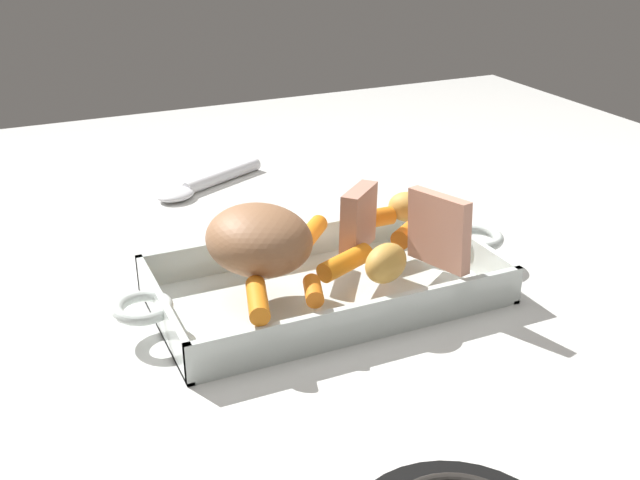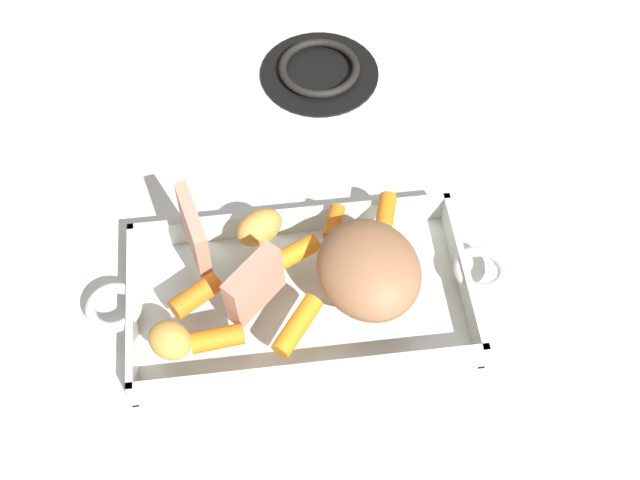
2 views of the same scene
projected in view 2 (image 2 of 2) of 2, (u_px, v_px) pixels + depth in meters
ground_plane at (301, 304)px, 0.95m from camera, size 1.72×1.72×0.00m
roasting_dish at (300, 298)px, 0.94m from camera, size 0.47×0.21×0.04m
pork_roast at (369, 269)px, 0.89m from camera, size 0.14×0.15×0.07m
roast_slice_thin at (254, 285)px, 0.87m from camera, size 0.07×0.07×0.07m
roast_slice_thick at (194, 232)px, 0.91m from camera, size 0.03×0.09×0.08m
baby_carrot_long at (334, 223)px, 0.95m from camera, size 0.03×0.05×0.02m
baby_carrot_short at (297, 325)px, 0.87m from camera, size 0.06×0.07×0.03m
baby_carrot_center_left at (289, 256)px, 0.92m from camera, size 0.07×0.05×0.02m
baby_carrot_center_right at (196, 296)px, 0.89m from camera, size 0.06×0.05×0.02m
baby_carrot_southwest at (217, 338)px, 0.87m from camera, size 0.06×0.03×0.02m
baby_carrot_northeast at (385, 220)px, 0.95m from camera, size 0.04×0.07×0.02m
potato_halved at (170, 340)px, 0.86m from camera, size 0.06×0.06×0.04m
potato_corner at (259, 227)px, 0.93m from camera, size 0.07×0.06×0.04m
stove_burner_rear at (319, 70)px, 1.16m from camera, size 0.16×0.16×0.02m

